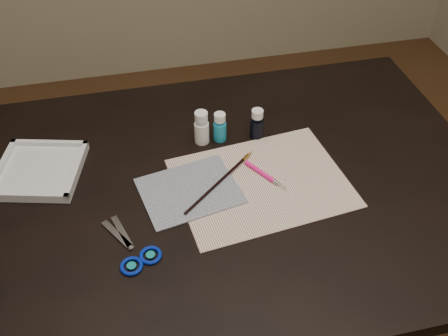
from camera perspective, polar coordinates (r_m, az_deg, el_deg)
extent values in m
cube|color=black|center=(1.48, 0.00, -12.08)|extent=(1.30, 0.90, 0.75)
cube|color=white|center=(1.20, 4.28, -1.66)|extent=(0.43, 0.35, 0.00)
cube|color=#111D32|center=(1.17, -3.94, -2.59)|extent=(0.25, 0.22, 0.00)
cylinder|color=silver|center=(1.28, -2.58, 4.67)|extent=(0.04, 0.04, 0.09)
cylinder|color=teal|center=(1.29, -0.48, 4.73)|extent=(0.04, 0.04, 0.08)
cylinder|color=black|center=(1.30, 3.78, 5.10)|extent=(0.04, 0.04, 0.08)
cube|color=silver|center=(1.29, -20.36, -0.17)|extent=(0.24, 0.24, 0.02)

